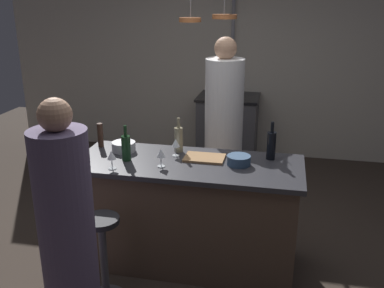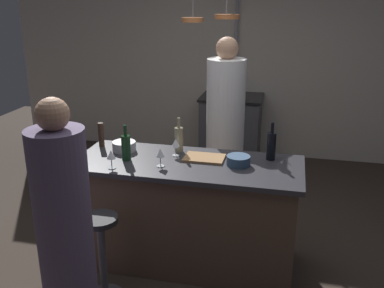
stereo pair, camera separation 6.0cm
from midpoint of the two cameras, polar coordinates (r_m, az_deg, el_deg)
ground_plane at (r=3.86m, az=-0.94°, el=-14.92°), size 9.00×9.00×0.00m
back_wall at (r=6.07m, az=5.15°, el=10.87°), size 6.40×0.16×2.60m
kitchen_island at (r=3.62m, az=-0.98°, el=-8.98°), size 1.80×0.72×0.90m
stove_range at (r=5.87m, az=4.42°, el=2.05°), size 0.80×0.64×0.89m
chef at (r=4.36m, az=3.76°, el=1.26°), size 0.38×0.38×1.78m
bar_stool_left at (r=3.30m, az=-12.02°, el=-14.09°), size 0.28×0.28×0.68m
guest_left at (r=2.83m, az=-16.55°, el=-11.54°), size 0.34×0.34×1.62m
overhead_pot_rack at (r=5.21m, az=3.52°, el=13.42°), size 0.60×1.39×2.17m
cutting_board at (r=3.50m, az=1.15°, el=-1.82°), size 0.32×0.22×0.02m
pepper_mill at (r=3.83m, az=-12.34°, el=1.14°), size 0.05×0.05×0.21m
wine_bottle_white at (r=3.63m, az=-2.24°, el=0.67°), size 0.07×0.07×0.29m
wine_bottle_dark at (r=3.51m, az=9.85°, el=-0.12°), size 0.07×0.07×0.31m
wine_bottle_red at (r=3.48m, az=-9.11°, el=-0.44°), size 0.07×0.07×0.29m
wine_glass_by_chef at (r=3.53m, az=-2.62°, el=0.04°), size 0.07×0.07×0.15m
wine_glass_near_right_guest at (r=3.33m, az=-10.99°, el=-1.55°), size 0.07×0.07×0.15m
wine_glass_near_left_guest at (r=3.32m, az=-4.61°, el=-1.29°), size 0.07×0.07×0.15m
mixing_bowl_steel at (r=3.71m, az=-9.38°, el=-0.33°), size 0.20×0.20×0.08m
mixing_bowl_blue at (r=3.39m, az=5.64°, el=-2.12°), size 0.18×0.18×0.07m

